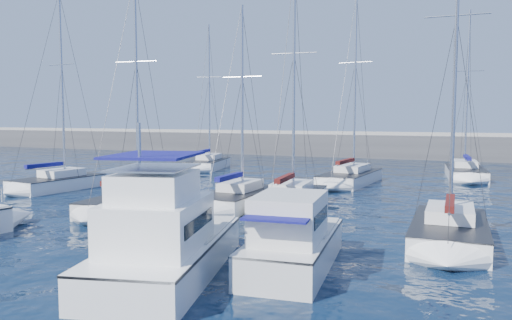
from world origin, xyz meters
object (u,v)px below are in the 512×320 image
at_px(motor_yacht_stbd_outer, 292,243).
at_px(sailboat_mid_a, 58,182).
at_px(sailboat_mid_b, 133,202).
at_px(motor_yacht_stbd_inner, 165,245).
at_px(sailboat_mid_c, 238,198).
at_px(sailboat_back_c, 465,172).
at_px(sailboat_mid_e, 449,230).
at_px(sailboat_back_b, 351,177).
at_px(sailboat_back_a, 208,164).
at_px(sailboat_mid_d, 290,199).

bearing_deg(motor_yacht_stbd_outer, sailboat_mid_a, 146.51).
xyz_separation_m(sailboat_mid_a, sailboat_mid_b, (10.46, -4.82, -0.02)).
xyz_separation_m(motor_yacht_stbd_inner, sailboat_mid_b, (-8.50, 9.49, -0.61)).
xyz_separation_m(sailboat_mid_a, sailboat_mid_c, (15.47, -1.06, -0.03)).
bearing_deg(sailboat_back_c, sailboat_mid_a, -149.88).
xyz_separation_m(motor_yacht_stbd_inner, motor_yacht_stbd_outer, (3.71, 2.55, -0.19)).
height_order(sailboat_mid_e, sailboat_back_b, sailboat_back_b).
bearing_deg(sailboat_mid_a, sailboat_back_b, 38.19).
xyz_separation_m(sailboat_back_a, sailboat_back_c, (25.09, 2.24, -0.01)).
bearing_deg(sailboat_back_b, sailboat_mid_d, -89.31).
distance_m(sailboat_mid_c, sailboat_mid_d, 3.21).
bearing_deg(sailboat_back_b, sailboat_back_a, 165.78).
height_order(sailboat_mid_b, sailboat_mid_e, sailboat_mid_e).
relative_size(sailboat_mid_b, sailboat_mid_e, 0.88).
xyz_separation_m(motor_yacht_stbd_outer, sailboat_mid_a, (-22.67, 11.75, -0.40)).
bearing_deg(sailboat_mid_a, sailboat_mid_e, -4.64).
bearing_deg(motor_yacht_stbd_outer, sailboat_back_b, 91.44).
relative_size(motor_yacht_stbd_inner, sailboat_mid_e, 0.57).
relative_size(motor_yacht_stbd_outer, sailboat_mid_e, 0.44).
height_order(sailboat_mid_e, sailboat_back_c, sailboat_mid_e).
bearing_deg(motor_yacht_stbd_inner, sailboat_mid_d, 77.63).
height_order(sailboat_back_b, sailboat_back_c, sailboat_back_b).
relative_size(sailboat_mid_b, sailboat_back_a, 0.89).
xyz_separation_m(sailboat_mid_b, sailboat_mid_c, (5.01, 3.76, -0.01)).
relative_size(sailboat_mid_b, sailboat_back_c, 0.90).
bearing_deg(sailboat_back_c, sailboat_back_b, -142.60).
relative_size(sailboat_mid_e, sailboat_back_a, 1.02).
relative_size(sailboat_mid_c, sailboat_back_b, 0.79).
bearing_deg(sailboat_back_b, sailboat_mid_e, -59.92).
bearing_deg(sailboat_mid_a, sailboat_back_a, 86.69).
bearing_deg(sailboat_back_a, motor_yacht_stbd_inner, -75.70).
distance_m(motor_yacht_stbd_inner, sailboat_mid_d, 14.03).
distance_m(motor_yacht_stbd_inner, sailboat_mid_b, 12.75).
height_order(motor_yacht_stbd_inner, sailboat_back_c, sailboat_back_c).
xyz_separation_m(sailboat_mid_b, sailboat_mid_e, (17.26, -0.63, 0.02)).
distance_m(sailboat_mid_b, sailboat_mid_c, 6.26).
bearing_deg(sailboat_mid_b, motor_yacht_stbd_inner, -53.45).
height_order(sailboat_mid_b, sailboat_mid_d, sailboat_mid_d).
bearing_deg(sailboat_mid_d, sailboat_mid_e, -34.46).
bearing_deg(sailboat_mid_e, motor_yacht_stbd_outer, -129.81).
distance_m(sailboat_mid_a, sailboat_mid_c, 15.51).
height_order(sailboat_mid_a, sailboat_mid_d, sailboat_mid_a).
bearing_deg(sailboat_mid_d, motor_yacht_stbd_inner, -93.54).
distance_m(motor_yacht_stbd_inner, motor_yacht_stbd_outer, 4.51).
bearing_deg(sailboat_back_c, sailboat_mid_c, -126.33).
distance_m(sailboat_mid_b, sailboat_mid_e, 17.27).
bearing_deg(motor_yacht_stbd_outer, sailboat_mid_b, 144.32).
bearing_deg(sailboat_mid_c, sailboat_mid_e, -19.98).
relative_size(sailboat_mid_e, sailboat_back_b, 0.99).
distance_m(motor_yacht_stbd_inner, sailboat_back_c, 35.56).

